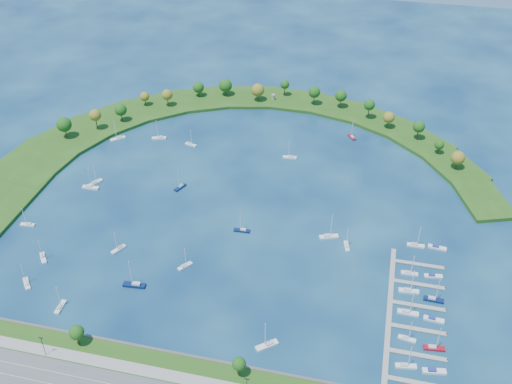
% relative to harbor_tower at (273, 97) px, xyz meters
% --- Properties ---
extents(ground, '(700.00, 700.00, 0.00)m').
position_rel_harbor_tower_xyz_m(ground, '(8.79, -114.03, -3.98)').
color(ground, '#081F46').
rests_on(ground, ground).
extents(breakwater, '(286.74, 247.64, 2.00)m').
position_rel_harbor_tower_xyz_m(breakwater, '(-37.54, -65.31, -2.99)').
color(breakwater, '#254C14').
rests_on(breakwater, ground).
extents(breakwater_trees, '(237.77, 93.01, 13.44)m').
position_rel_harbor_tower_xyz_m(breakwater_trees, '(-9.13, -26.91, 6.07)').
color(breakwater_trees, '#382314').
rests_on(breakwater_trees, breakwater).
extents(harbor_tower, '(2.60, 2.60, 3.86)m').
position_rel_harbor_tower_xyz_m(harbor_tower, '(0.00, 0.00, 0.00)').
color(harbor_tower, gray).
rests_on(harbor_tower, breakwater).
extents(dock_system, '(24.28, 82.00, 1.60)m').
position_rel_harbor_tower_xyz_m(dock_system, '(94.09, -175.03, -3.63)').
color(dock_system, gray).
rests_on(dock_system, ground).
extents(moored_boat_0, '(8.90, 7.98, 13.77)m').
position_rel_harbor_tower_xyz_m(moored_boat_0, '(40.70, -203.96, -3.02)').
color(moored_boat_0, silver).
rests_on(moored_boat_0, ground).
extents(moored_boat_1, '(7.47, 2.82, 10.72)m').
position_rel_harbor_tower_xyz_m(moored_boat_1, '(-91.74, -157.45, -3.11)').
color(moored_boat_1, silver).
rests_on(moored_boat_1, ground).
extents(moored_boat_2, '(2.44, 7.84, 11.41)m').
position_rel_harbor_tower_xyz_m(moored_boat_2, '(-48.82, -204.10, -3.09)').
color(moored_boat_2, silver).
rests_on(moored_boat_2, ground).
extents(moored_boat_3, '(6.53, 7.59, 11.56)m').
position_rel_harbor_tower_xyz_m(moored_boat_3, '(-71.72, -177.85, -3.09)').
color(moored_boat_3, silver).
rests_on(moored_boat_3, ground).
extents(moored_boat_4, '(6.78, 7.51, 11.65)m').
position_rel_harbor_tower_xyz_m(moored_boat_4, '(-70.06, -194.87, -3.08)').
color(moored_boat_4, silver).
rests_on(moored_boat_4, ground).
extents(moored_boat_5, '(5.99, 8.40, 12.19)m').
position_rel_harbor_tower_xyz_m(moored_boat_5, '(-74.86, -116.13, -3.07)').
color(moored_boat_5, silver).
rests_on(moored_boat_5, ground).
extents(moored_boat_6, '(10.16, 3.63, 14.64)m').
position_rel_harbor_tower_xyz_m(moored_boat_6, '(-23.32, -184.79, -2.99)').
color(moored_boat_6, '#0A1A42').
rests_on(moored_boat_6, ground).
extents(moored_boat_7, '(5.83, 6.97, 10.52)m').
position_rel_harbor_tower_xyz_m(moored_boat_7, '(56.84, -34.83, -3.11)').
color(moored_boat_7, maroon).
rests_on(moored_boat_7, ground).
extents(moored_boat_8, '(8.49, 8.23, 13.59)m').
position_rel_harbor_tower_xyz_m(moored_boat_8, '(-82.21, -69.73, -3.03)').
color(moored_boat_8, silver).
rests_on(moored_boat_8, ground).
extents(moored_boat_9, '(9.01, 4.80, 12.75)m').
position_rel_harbor_tower_xyz_m(moored_boat_9, '(-57.98, -63.23, -3.05)').
color(moored_boat_9, silver).
rests_on(moored_boat_9, ground).
extents(moored_boat_10, '(5.58, 7.79, 11.32)m').
position_rel_harbor_tower_xyz_m(moored_boat_10, '(-40.02, -164.16, -3.09)').
color(moored_boat_10, silver).
rests_on(moored_boat_10, ground).
extents(moored_boat_11, '(7.63, 3.80, 10.80)m').
position_rel_harbor_tower_xyz_m(moored_boat_11, '(-36.75, -65.94, -3.11)').
color(moored_boat_11, silver).
rests_on(moored_boat_11, ground).
extents(moored_boat_12, '(5.14, 8.00, 11.44)m').
position_rel_harbor_tower_xyz_m(moored_boat_12, '(-28.26, -109.60, -3.09)').
color(moored_boat_12, '#0A1A42').
rests_on(moored_boat_12, ground).
extents(moored_boat_13, '(8.06, 2.57, 11.73)m').
position_rel_harbor_tower_xyz_m(moored_boat_13, '(13.41, -137.37, -3.08)').
color(moored_boat_13, '#0A1A42').
rests_on(moored_boat_13, ground).
extents(moored_boat_14, '(9.16, 2.96, 13.30)m').
position_rel_harbor_tower_xyz_m(moored_boat_14, '(-75.52, -120.98, -3.03)').
color(moored_boat_14, silver).
rests_on(moored_boat_14, ground).
extents(moored_boat_15, '(8.09, 2.94, 11.64)m').
position_rel_harbor_tower_xyz_m(moored_boat_15, '(23.99, -66.25, -3.09)').
color(moored_boat_15, silver).
rests_on(moored_boat_15, ground).
extents(moored_boat_16, '(9.62, 5.82, 13.69)m').
position_rel_harbor_tower_xyz_m(moored_boat_16, '(55.56, -132.38, -3.02)').
color(moored_boat_16, silver).
rests_on(moored_boat_16, ground).
extents(moored_boat_17, '(6.02, 7.24, 10.92)m').
position_rel_harbor_tower_xyz_m(moored_boat_17, '(-5.69, -168.02, -3.10)').
color(moored_boat_17, silver).
rests_on(moored_boat_17, ground).
extents(moored_boat_18, '(3.67, 7.47, 10.58)m').
position_rel_harbor_tower_xyz_m(moored_boat_18, '(64.78, -137.16, -3.11)').
color(moored_boat_18, silver).
rests_on(moored_boat_18, ground).
extents(docked_boat_0, '(8.35, 3.46, 11.91)m').
position_rel_harbor_tower_xyz_m(docked_boat_0, '(94.31, -201.47, -3.08)').
color(docked_boat_0, silver).
rests_on(docked_boat_0, ground).
extents(docked_boat_1, '(9.24, 3.92, 1.83)m').
position_rel_harbor_tower_xyz_m(docked_boat_1, '(104.76, -201.45, -3.31)').
color(docked_boat_1, silver).
rests_on(docked_boat_1, ground).
extents(docked_boat_2, '(7.34, 3.10, 10.45)m').
position_rel_harbor_tower_xyz_m(docked_boat_2, '(94.33, -187.78, -3.12)').
color(docked_boat_2, silver).
rests_on(docked_boat_2, ground).
extents(docked_boat_3, '(8.55, 3.29, 12.26)m').
position_rel_harbor_tower_xyz_m(docked_boat_3, '(104.81, -190.17, -3.07)').
color(docked_boat_3, maroon).
rests_on(docked_boat_3, ground).
extents(docked_boat_4, '(8.87, 2.70, 12.95)m').
position_rel_harbor_tower_xyz_m(docked_boat_4, '(94.30, -173.68, -3.05)').
color(docked_boat_4, silver).
rests_on(docked_boat_4, ground).
extents(docked_boat_5, '(8.54, 3.01, 1.71)m').
position_rel_harbor_tower_xyz_m(docked_boat_5, '(104.77, -174.98, -3.35)').
color(docked_boat_5, silver).
rests_on(docked_boat_5, ground).
extents(docked_boat_6, '(8.94, 3.18, 12.88)m').
position_rel_harbor_tower_xyz_m(docked_boat_6, '(94.30, -160.75, -3.05)').
color(docked_boat_6, silver).
rests_on(docked_boat_6, ground).
extents(docked_boat_7, '(8.61, 2.72, 12.53)m').
position_rel_harbor_tower_xyz_m(docked_boat_7, '(104.80, -163.49, -3.06)').
color(docked_boat_7, '#0A1A42').
rests_on(docked_boat_7, ground).
extents(docked_boat_8, '(7.63, 2.36, 11.13)m').
position_rel_harbor_tower_xyz_m(docked_boat_8, '(94.32, -149.32, -3.10)').
color(docked_boat_8, silver).
rests_on(docked_boat_8, ground).
extents(docked_boat_9, '(8.29, 3.46, 1.64)m').
position_rel_harbor_tower_xyz_m(docked_boat_9, '(104.77, -148.68, -3.38)').
color(docked_boat_9, silver).
rests_on(docked_boat_9, ground).
extents(docked_boat_10, '(8.19, 2.36, 12.01)m').
position_rel_harbor_tower_xyz_m(docked_boat_10, '(96.71, -129.18, -3.07)').
color(docked_boat_10, silver).
rests_on(docked_boat_10, ground).
extents(docked_boat_11, '(8.75, 3.34, 1.74)m').
position_rel_harbor_tower_xyz_m(docked_boat_11, '(106.67, -128.40, -3.34)').
color(docked_boat_11, silver).
rests_on(docked_boat_11, ground).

